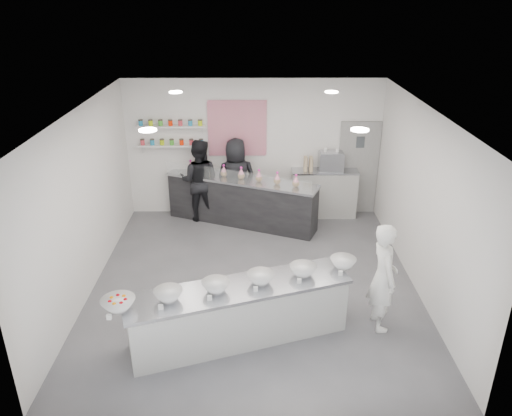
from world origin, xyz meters
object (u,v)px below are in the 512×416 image
(prep_counter, at_px, (239,313))
(woman_prep, at_px, (383,277))
(espresso_machine, at_px, (331,162))
(back_bar, at_px, (242,201))
(staff_right, at_px, (236,180))
(espresso_ledge, at_px, (324,193))
(staff_left, at_px, (199,180))

(prep_counter, distance_m, woman_prep, 2.16)
(espresso_machine, bearing_deg, back_bar, -168.26)
(back_bar, distance_m, staff_right, 0.49)
(back_bar, relative_size, espresso_ledge, 2.29)
(back_bar, relative_size, staff_right, 1.81)
(prep_counter, height_order, staff_right, staff_right)
(woman_prep, height_order, staff_right, staff_right)
(staff_left, relative_size, staff_right, 0.99)
(espresso_machine, relative_size, staff_left, 0.29)
(espresso_ledge, bearing_deg, espresso_machine, 0.00)
(prep_counter, bearing_deg, espresso_ledge, 49.06)
(espresso_machine, bearing_deg, woman_prep, -86.88)
(espresso_ledge, distance_m, woman_prep, 4.02)
(back_bar, bearing_deg, staff_right, 137.21)
(espresso_machine, bearing_deg, staff_right, -175.80)
(staff_left, bearing_deg, espresso_ledge, -170.98)
(back_bar, distance_m, woman_prep, 4.20)
(prep_counter, bearing_deg, woman_prep, -10.28)
(espresso_machine, height_order, woman_prep, woman_prep)
(staff_right, bearing_deg, espresso_machine, 175.53)
(staff_right, bearing_deg, back_bar, 105.97)
(espresso_machine, bearing_deg, prep_counter, -113.62)
(prep_counter, distance_m, espresso_ledge, 4.65)
(espresso_ledge, bearing_deg, back_bar, -167.56)
(espresso_machine, relative_size, staff_right, 0.29)
(back_bar, relative_size, woman_prep, 1.95)
(back_bar, height_order, woman_prep, woman_prep)
(woman_prep, bearing_deg, staff_left, 33.06)
(woman_prep, xyz_separation_m, staff_right, (-2.26, 3.84, 0.07))
(woman_prep, bearing_deg, espresso_ledge, -0.69)
(back_bar, bearing_deg, espresso_machine, 34.31)
(staff_left, bearing_deg, staff_right, -174.13)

